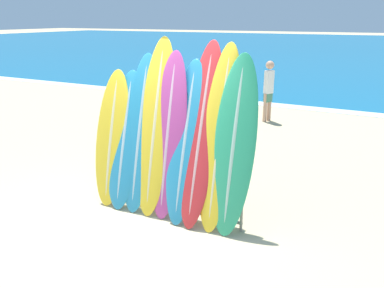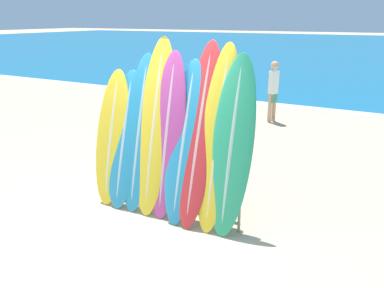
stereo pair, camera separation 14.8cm
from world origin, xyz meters
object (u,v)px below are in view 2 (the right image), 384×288
(surfboard_slot_4, at_px, (167,136))
(surfboard_slot_5, at_px, (184,143))
(surfboard_slot_2, at_px, (139,134))
(surfboard_slot_1, at_px, (125,140))
(surfboard_rack, at_px, (167,185))
(person_far_left, at_px, (273,89))
(surfboard_slot_0, at_px, (112,138))
(surfboard_slot_8, at_px, (232,147))
(person_near_water, at_px, (208,82))
(surfboard_slot_6, at_px, (199,135))
(surfboard_slot_3, at_px, (155,128))
(surfboard_slot_7, at_px, (218,139))
(person_mid_beach, at_px, (218,110))

(surfboard_slot_4, relative_size, surfboard_slot_5, 1.05)
(surfboard_slot_2, distance_m, surfboard_slot_4, 0.48)
(surfboard_slot_1, distance_m, surfboard_slot_5, 1.02)
(surfboard_rack, distance_m, person_far_left, 5.83)
(surfboard_slot_0, xyz_separation_m, surfboard_slot_8, (1.96, 0.03, 0.16))
(person_near_water, xyz_separation_m, person_far_left, (2.31, -0.72, 0.09))
(surfboard_rack, bearing_deg, surfboard_slot_6, 12.02)
(surfboard_slot_3, relative_size, surfboard_slot_4, 1.08)
(surfboard_slot_1, xyz_separation_m, surfboard_slot_5, (1.01, 0.03, 0.10))
(surfboard_slot_2, xyz_separation_m, surfboard_slot_6, (0.97, 0.04, 0.10))
(surfboard_slot_2, height_order, surfboard_slot_3, surfboard_slot_3)
(surfboard_slot_1, distance_m, surfboard_slot_8, 1.73)
(surfboard_rack, relative_size, surfboard_slot_7, 0.93)
(surfboard_slot_2, relative_size, person_mid_beach, 1.34)
(surfboard_slot_1, height_order, surfboard_slot_7, surfboard_slot_7)
(surfboard_slot_8, bearing_deg, person_near_water, 117.78)
(surfboard_slot_4, distance_m, surfboard_slot_8, 0.99)
(surfboard_slot_0, height_order, surfboard_slot_2, surfboard_slot_2)
(surfboard_slot_3, bearing_deg, surfboard_slot_4, -6.52)
(surfboard_slot_4, height_order, person_far_left, surfboard_slot_4)
(surfboard_slot_2, distance_m, surfboard_slot_7, 1.25)
(surfboard_slot_4, distance_m, surfboard_slot_7, 0.77)
(surfboard_slot_5, bearing_deg, person_near_water, 112.65)
(surfboard_slot_3, xyz_separation_m, person_near_water, (-2.21, 6.46, -0.44))
(surfboard_slot_7, xyz_separation_m, person_far_left, (-0.89, 5.73, -0.33))
(surfboard_slot_2, bearing_deg, surfboard_slot_1, -172.80)
(surfboard_slot_0, height_order, surfboard_slot_8, surfboard_slot_8)
(surfboard_slot_1, distance_m, surfboard_slot_4, 0.75)
(surfboard_slot_3, distance_m, surfboard_slot_7, 0.99)
(surfboard_slot_3, distance_m, surfboard_slot_6, 0.71)
(surfboard_slot_1, distance_m, surfboard_slot_6, 1.25)
(surfboard_slot_7, relative_size, person_mid_beach, 1.45)
(surfboard_slot_1, height_order, person_near_water, surfboard_slot_1)
(surfboard_rack, distance_m, surfboard_slot_4, 0.73)
(surfboard_slot_3, bearing_deg, person_mid_beach, 93.88)
(surfboard_slot_5, relative_size, person_far_left, 1.34)
(surfboard_slot_1, bearing_deg, surfboard_slot_3, 6.13)
(surfboard_slot_0, relative_size, surfboard_slot_4, 0.87)
(person_near_water, bearing_deg, surfboard_slot_4, -128.29)
(surfboard_slot_3, relative_size, person_mid_beach, 1.48)
(surfboard_slot_4, xyz_separation_m, surfboard_slot_5, (0.27, 0.00, -0.05))
(surfboard_slot_0, distance_m, surfboard_slot_2, 0.51)
(surfboard_rack, relative_size, person_far_left, 1.38)
(surfboard_slot_2, bearing_deg, surfboard_slot_5, -0.01)
(surfboard_slot_3, bearing_deg, surfboard_slot_8, -1.43)
(person_mid_beach, bearing_deg, surfboard_slot_0, -19.60)
(surfboard_slot_2, relative_size, surfboard_slot_3, 0.91)
(surfboard_slot_0, xyz_separation_m, surfboard_slot_7, (1.74, 0.07, 0.22))
(surfboard_slot_1, relative_size, surfboard_slot_8, 0.87)
(surfboard_slot_4, xyz_separation_m, person_near_water, (-2.43, 6.48, -0.35))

